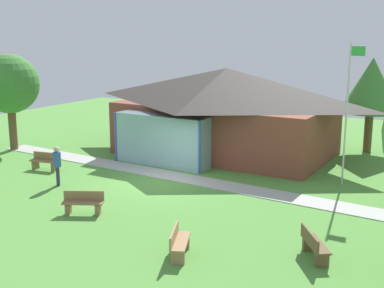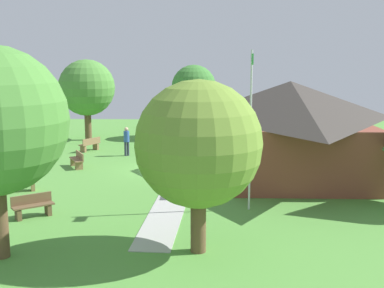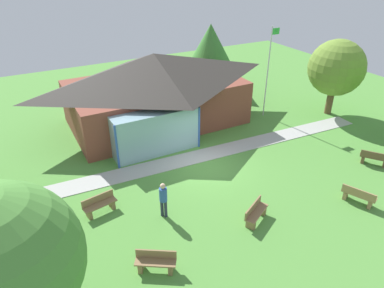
# 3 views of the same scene
# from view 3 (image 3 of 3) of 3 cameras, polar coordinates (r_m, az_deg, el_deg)

# --- Properties ---
(ground_plane) EXTENTS (44.00, 44.00, 0.00)m
(ground_plane) POSITION_cam_3_polar(r_m,az_deg,el_deg) (19.13, 2.44, -3.60)
(ground_plane) COLOR #54933D
(pavilion) EXTENTS (11.96, 8.20, 4.66)m
(pavilion) POSITION_cam_3_polar(r_m,az_deg,el_deg) (23.10, -6.01, 8.95)
(pavilion) COLOR brown
(pavilion) RESTS_ON ground_plane
(footpath) EXTENTS (22.80, 2.49, 0.03)m
(footpath) POSITION_cam_3_polar(r_m,az_deg,el_deg) (19.92, 0.85, -2.06)
(footpath) COLOR #ADADA8
(footpath) RESTS_ON ground_plane
(flagpole) EXTENTS (0.64, 0.08, 6.12)m
(flagpole) POSITION_cam_3_polar(r_m,az_deg,el_deg) (24.34, 12.33, 11.85)
(flagpole) COLOR silver
(flagpole) RESTS_ON ground_plane
(bench_lawn_far_right) EXTENTS (1.23, 1.47, 0.84)m
(bench_lawn_far_right) POSITION_cam_3_polar(r_m,az_deg,el_deg) (21.44, 27.60, -2.10)
(bench_lawn_far_right) COLOR brown
(bench_lawn_far_right) RESTS_ON ground_plane
(bench_front_right) EXTENTS (1.00, 1.55, 0.84)m
(bench_front_right) POSITION_cam_3_polar(r_m,az_deg,el_deg) (18.01, 25.48, -7.65)
(bench_front_right) COLOR #9E7A51
(bench_front_right) RESTS_ON ground_plane
(bench_mid_left) EXTENTS (1.55, 0.70, 0.84)m
(bench_mid_left) POSITION_cam_3_polar(r_m,az_deg,el_deg) (16.32, -14.81, -9.54)
(bench_mid_left) COLOR olive
(bench_mid_left) RESTS_ON ground_plane
(bench_front_left) EXTENTS (1.51, 1.17, 0.84)m
(bench_front_left) POSITION_cam_3_polar(r_m,az_deg,el_deg) (13.50, -5.92, -18.56)
(bench_front_left) COLOR olive
(bench_front_left) RESTS_ON ground_plane
(bench_front_center) EXTENTS (1.53, 1.09, 0.84)m
(bench_front_center) POSITION_cam_3_polar(r_m,az_deg,el_deg) (15.61, 10.31, -10.99)
(bench_front_center) COLOR olive
(bench_front_center) RESTS_ON ground_plane
(visitor_strolling_lawn) EXTENTS (0.34, 0.34, 1.74)m
(visitor_strolling_lawn) POSITION_cam_3_polar(r_m,az_deg,el_deg) (15.25, -4.70, -8.67)
(visitor_strolling_lawn) COLOR #2D3347
(visitor_strolling_lawn) RESTS_ON ground_plane
(tree_lawn_corner) EXTENTS (3.99, 3.99, 5.77)m
(tree_lawn_corner) POSITION_cam_3_polar(r_m,az_deg,el_deg) (10.02, -28.57, -16.62)
(tree_lawn_corner) COLOR brown
(tree_lawn_corner) RESTS_ON ground_plane
(tree_behind_pavilion_right) EXTENTS (3.30, 3.30, 5.21)m
(tree_behind_pavilion_right) POSITION_cam_3_polar(r_m,az_deg,el_deg) (29.42, 3.03, 16.09)
(tree_behind_pavilion_right) COLOR brown
(tree_behind_pavilion_right) RESTS_ON ground_plane
(tree_east_hedge) EXTENTS (3.78, 3.78, 5.22)m
(tree_east_hedge) POSITION_cam_3_polar(r_m,az_deg,el_deg) (26.06, 22.47, 11.36)
(tree_east_hedge) COLOR brown
(tree_east_hedge) RESTS_ON ground_plane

